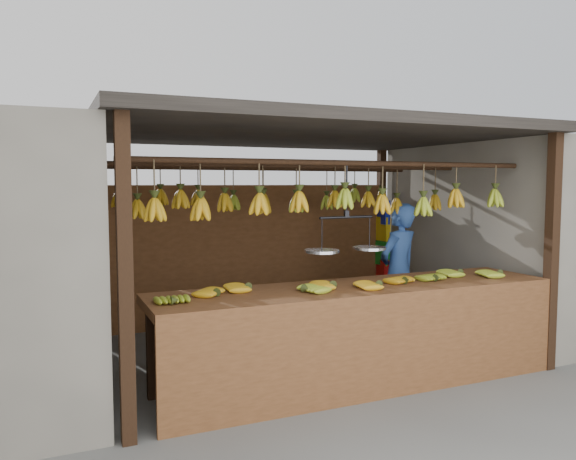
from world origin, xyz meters
name	(u,v)px	position (x,y,z in m)	size (l,w,h in m)	color
ground	(299,351)	(0.00, 0.00, 0.00)	(80.00, 80.00, 0.00)	#5B5B57
stall	(287,170)	(0.00, 0.33, 1.97)	(4.30, 3.30, 2.40)	black
neighbor_right	(546,234)	(3.60, 0.00, 1.15)	(3.00, 3.00, 2.30)	slate
counter	(365,309)	(0.07, -1.24, 0.72)	(3.77, 0.86, 0.96)	brown
hanging_bananas	(299,201)	(0.00, 0.00, 1.63)	(3.63, 2.24, 0.40)	#C48C14
balance_scale	(346,246)	(0.01, -1.00, 1.25)	(0.81, 0.33, 0.80)	black
vendor	(399,271)	(1.29, 0.02, 0.79)	(0.58, 0.38, 1.59)	#3359A5
bag_bundles	(383,241)	(1.94, 1.35, 1.00)	(0.08, 0.26, 1.19)	#1426BF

